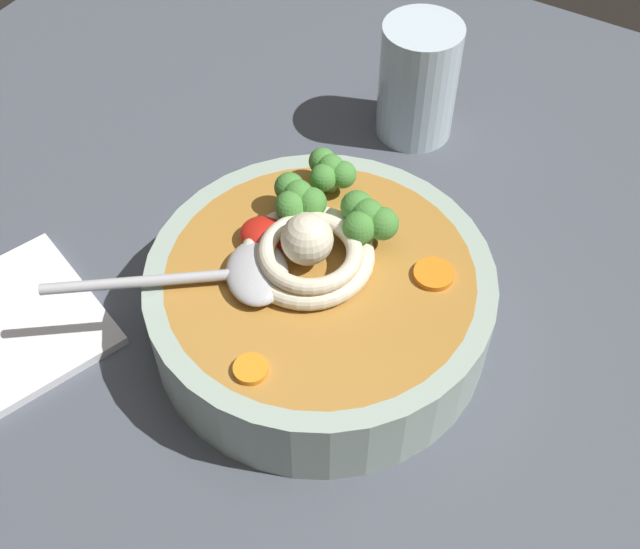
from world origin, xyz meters
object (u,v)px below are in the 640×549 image
object	(u,v)px
soup_bowl	(320,301)
folded_napkin	(7,328)
drinking_glass	(418,81)
noodle_pile	(309,251)
soup_spoon	(237,274)

from	to	relation	value
soup_bowl	folded_napkin	world-z (taller)	soup_bowl
soup_bowl	drinking_glass	size ratio (longest dim) A/B	2.26
noodle_pile	drinking_glass	distance (cm)	24.47
noodle_pile	soup_spoon	distance (cm)	5.28
noodle_pile	soup_bowl	bearing A→B (deg)	-21.36
noodle_pile	soup_spoon	xyz separation A→B (cm)	(-3.43, -3.97, -0.53)
drinking_glass	folded_napkin	distance (cm)	40.86
folded_napkin	soup_spoon	bearing A→B (deg)	29.84
folded_napkin	soup_bowl	bearing A→B (deg)	31.53
noodle_pile	soup_spoon	bearing A→B (deg)	-130.83
drinking_glass	folded_napkin	size ratio (longest dim) A/B	0.82
drinking_glass	folded_napkin	world-z (taller)	drinking_glass
soup_spoon	drinking_glass	xyz separation A→B (cm)	(0.27, 28.13, -1.71)
soup_spoon	folded_napkin	distance (cm)	19.50
soup_bowl	soup_spoon	distance (cm)	7.04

